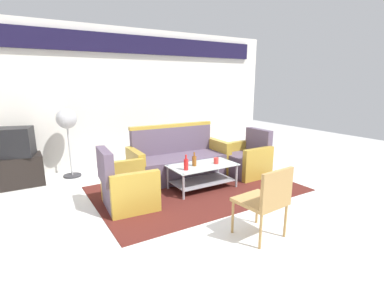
{
  "coord_description": "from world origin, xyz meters",
  "views": [
    {
      "loc": [
        -2.37,
        -3.0,
        1.74
      ],
      "look_at": [
        -0.11,
        0.72,
        0.65
      ],
      "focal_mm": 27.07,
      "sensor_mm": 36.0,
      "label": 1
    }
  ],
  "objects_px": {
    "armchair_right": "(247,160)",
    "wicker_chair": "(267,197)",
    "armchair_left": "(127,187)",
    "bottle_red": "(186,164)",
    "cup": "(216,161)",
    "bottle_brown": "(194,161)",
    "couch": "(179,161)",
    "pedestal_fan": "(67,123)",
    "tv_stand": "(17,171)",
    "coffee_table": "(202,173)",
    "television": "(12,142)"
  },
  "relations": [
    {
      "from": "armchair_right",
      "to": "coffee_table",
      "type": "height_order",
      "value": "armchair_right"
    },
    {
      "from": "bottle_brown",
      "to": "tv_stand",
      "type": "height_order",
      "value": "bottle_brown"
    },
    {
      "from": "coffee_table",
      "to": "television",
      "type": "bearing_deg",
      "value": 146.21
    },
    {
      "from": "couch",
      "to": "bottle_red",
      "type": "bearing_deg",
      "value": 70.77
    },
    {
      "from": "armchair_right",
      "to": "bottle_red",
      "type": "bearing_deg",
      "value": 99.87
    },
    {
      "from": "cup",
      "to": "television",
      "type": "distance_m",
      "value": 3.39
    },
    {
      "from": "cup",
      "to": "armchair_left",
      "type": "bearing_deg",
      "value": 179.55
    },
    {
      "from": "bottle_red",
      "to": "wicker_chair",
      "type": "height_order",
      "value": "wicker_chair"
    },
    {
      "from": "couch",
      "to": "armchair_left",
      "type": "distance_m",
      "value": 1.44
    },
    {
      "from": "armchair_right",
      "to": "coffee_table",
      "type": "relative_size",
      "value": 0.77
    },
    {
      "from": "armchair_left",
      "to": "armchair_right",
      "type": "distance_m",
      "value": 2.44
    },
    {
      "from": "armchair_right",
      "to": "bottle_red",
      "type": "xyz_separation_m",
      "value": [
        -1.49,
        -0.27,
        0.21
      ]
    },
    {
      "from": "couch",
      "to": "television",
      "type": "xyz_separation_m",
      "value": [
        -2.55,
        1.06,
        0.44
      ]
    },
    {
      "from": "coffee_table",
      "to": "bottle_brown",
      "type": "relative_size",
      "value": 4.87
    },
    {
      "from": "armchair_left",
      "to": "couch",
      "type": "bearing_deg",
      "value": 124.87
    },
    {
      "from": "coffee_table",
      "to": "tv_stand",
      "type": "xyz_separation_m",
      "value": [
        -2.62,
        1.75,
        -0.01
      ]
    },
    {
      "from": "cup",
      "to": "coffee_table",
      "type": "bearing_deg",
      "value": 165.46
    },
    {
      "from": "bottle_brown",
      "to": "couch",
      "type": "bearing_deg",
      "value": 82.96
    },
    {
      "from": "coffee_table",
      "to": "couch",
      "type": "bearing_deg",
      "value": 95.4
    },
    {
      "from": "armchair_right",
      "to": "armchair_left",
      "type": "bearing_deg",
      "value": 94.56
    },
    {
      "from": "tv_stand",
      "to": "couch",
      "type": "bearing_deg",
      "value": -22.55
    },
    {
      "from": "armchair_left",
      "to": "television",
      "type": "distance_m",
      "value": 2.28
    },
    {
      "from": "bottle_red",
      "to": "bottle_brown",
      "type": "bearing_deg",
      "value": 28.93
    },
    {
      "from": "cup",
      "to": "television",
      "type": "bearing_deg",
      "value": 147.54
    },
    {
      "from": "armchair_right",
      "to": "pedestal_fan",
      "type": "xyz_separation_m",
      "value": [
        -2.87,
        1.63,
        0.73
      ]
    },
    {
      "from": "armchair_left",
      "to": "cup",
      "type": "bearing_deg",
      "value": 93.75
    },
    {
      "from": "television",
      "to": "coffee_table",
      "type": "bearing_deg",
      "value": 161.01
    },
    {
      "from": "armchair_left",
      "to": "television",
      "type": "xyz_separation_m",
      "value": [
        -1.31,
        1.8,
        0.47
      ]
    },
    {
      "from": "television",
      "to": "wicker_chair",
      "type": "height_order",
      "value": "television"
    },
    {
      "from": "bottle_brown",
      "to": "cup",
      "type": "height_order",
      "value": "bottle_brown"
    },
    {
      "from": "bottle_brown",
      "to": "television",
      "type": "distance_m",
      "value": 3.03
    },
    {
      "from": "tv_stand",
      "to": "wicker_chair",
      "type": "xyz_separation_m",
      "value": [
        2.36,
        -3.44,
        0.23
      ]
    },
    {
      "from": "cup",
      "to": "television",
      "type": "xyz_separation_m",
      "value": [
        -2.85,
        1.81,
        0.3
      ]
    },
    {
      "from": "armchair_left",
      "to": "pedestal_fan",
      "type": "bearing_deg",
      "value": -162.45
    },
    {
      "from": "tv_stand",
      "to": "pedestal_fan",
      "type": "distance_m",
      "value": 1.15
    },
    {
      "from": "couch",
      "to": "coffee_table",
      "type": "bearing_deg",
      "value": 97.36
    },
    {
      "from": "armchair_right",
      "to": "cup",
      "type": "distance_m",
      "value": 0.93
    },
    {
      "from": "armchair_left",
      "to": "coffee_table",
      "type": "distance_m",
      "value": 1.31
    },
    {
      "from": "cup",
      "to": "pedestal_fan",
      "type": "relative_size",
      "value": 0.08
    },
    {
      "from": "coffee_table",
      "to": "bottle_brown",
      "type": "height_order",
      "value": "bottle_brown"
    },
    {
      "from": "cup",
      "to": "pedestal_fan",
      "type": "distance_m",
      "value": 2.77
    },
    {
      "from": "armchair_right",
      "to": "coffee_table",
      "type": "distance_m",
      "value": 1.13
    },
    {
      "from": "tv_stand",
      "to": "pedestal_fan",
      "type": "height_order",
      "value": "pedestal_fan"
    },
    {
      "from": "bottle_brown",
      "to": "wicker_chair",
      "type": "relative_size",
      "value": 0.27
    },
    {
      "from": "wicker_chair",
      "to": "cup",
      "type": "bearing_deg",
      "value": 68.35
    },
    {
      "from": "cup",
      "to": "wicker_chair",
      "type": "distance_m",
      "value": 1.7
    },
    {
      "from": "couch",
      "to": "bottle_red",
      "type": "height_order",
      "value": "couch"
    },
    {
      "from": "armchair_right",
      "to": "wicker_chair",
      "type": "xyz_separation_m",
      "value": [
        -1.38,
        -1.85,
        0.21
      ]
    },
    {
      "from": "armchair_right",
      "to": "bottle_brown",
      "type": "relative_size",
      "value": 3.76
    },
    {
      "from": "couch",
      "to": "tv_stand",
      "type": "relative_size",
      "value": 2.28
    }
  ]
}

